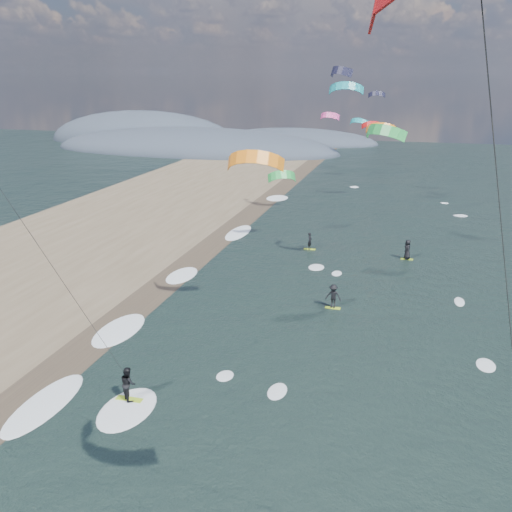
# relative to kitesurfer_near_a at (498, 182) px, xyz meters

# --- Properties ---
(wet_sand_strip) EXTENTS (3.00, 240.00, 0.00)m
(wet_sand_strip) POSITION_rel_kitesurfer_near_a_xyz_m (-20.20, 14.80, -14.44)
(wet_sand_strip) COLOR #382D23
(wet_sand_strip) RESTS_ON ground
(coastal_hills) EXTENTS (80.00, 41.00, 15.00)m
(coastal_hills) POSITION_rel_kitesurfer_near_a_xyz_m (-53.05, 112.66, -14.44)
(coastal_hills) COLOR #3D4756
(coastal_hills) RESTS_ON ground
(kitesurfer_near_a) EXTENTS (7.80, 8.76, 18.91)m
(kitesurfer_near_a) POSITION_rel_kitesurfer_near_a_xyz_m (0.00, 0.00, 0.00)
(kitesurfer_near_a) COLOR #A7CF24
(kitesurfer_near_a) RESTS_ON ground
(kitesurfer_near_b) EXTENTS (7.04, 9.42, 16.74)m
(kitesurfer_near_b) POSITION_rel_kitesurfer_near_a_xyz_m (-17.22, 8.02, -3.17)
(kitesurfer_near_b) COLOR #A7CF24
(kitesurfer_near_b) RESTS_ON ground
(far_kitesurfers) EXTENTS (10.20, 14.43, 1.86)m
(far_kitesurfers) POSITION_rel_kitesurfer_near_a_xyz_m (-5.31, 33.77, -13.53)
(far_kitesurfers) COLOR #A7CF24
(far_kitesurfers) RESTS_ON ground
(bg_kite_field) EXTENTS (13.25, 78.48, 10.66)m
(bg_kite_field) POSITION_rel_kitesurfer_near_a_xyz_m (-9.34, 58.90, -3.15)
(bg_kite_field) COLOR teal
(bg_kite_field) RESTS_ON ground
(shoreline_surf) EXTENTS (2.40, 79.40, 0.11)m
(shoreline_surf) POSITION_rel_kitesurfer_near_a_xyz_m (-19.00, 19.55, -14.44)
(shoreline_surf) COLOR white
(shoreline_surf) RESTS_ON ground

